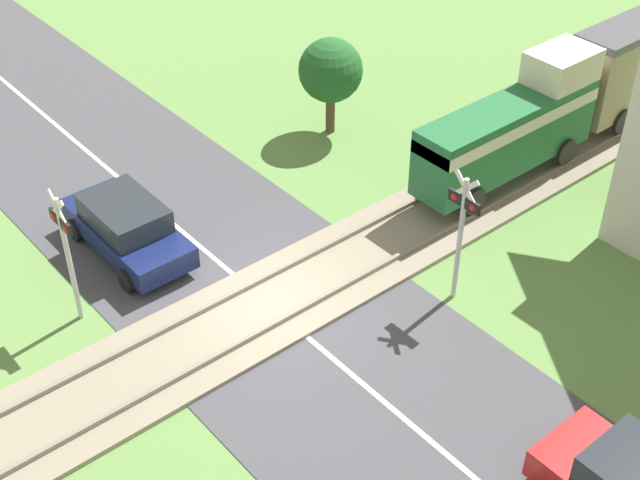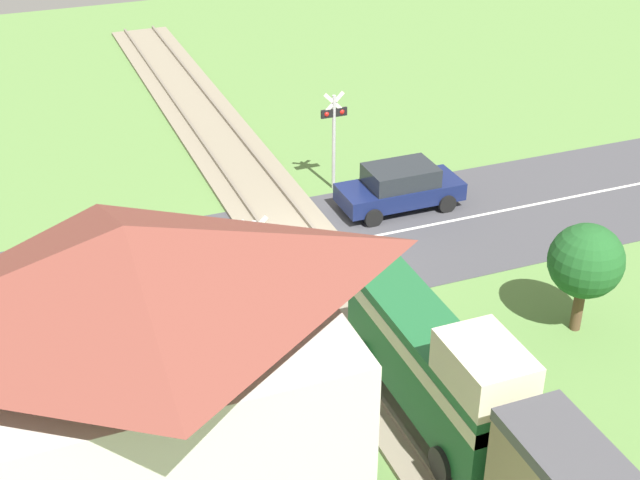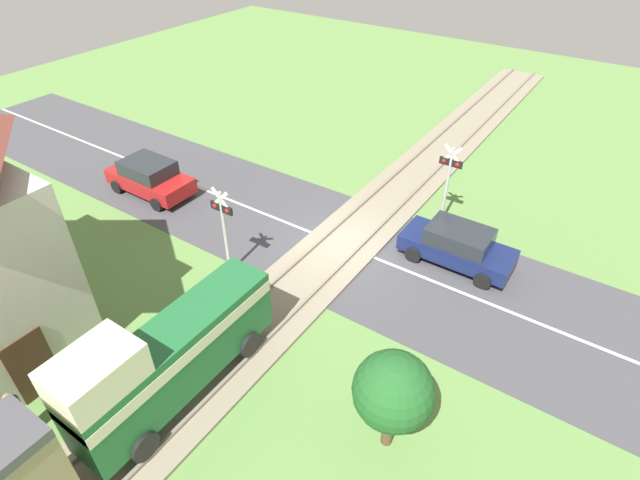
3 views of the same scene
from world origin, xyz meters
TOP-DOWN VIEW (x-y plane):
  - ground_plane at (0.00, 0.00)m, footprint 60.00×60.00m
  - road_surface at (0.00, 0.00)m, footprint 48.00×6.40m
  - track_bed at (0.00, 0.00)m, footprint 2.80×48.00m
  - car_near_crossing at (-3.93, -1.44)m, footprint 4.00×1.81m
  - crossing_signal_west_approach at (-2.49, -3.57)m, footprint 0.90×0.18m
  - crossing_signal_east_approach at (2.49, 3.57)m, footprint 0.90×0.18m
  - tree_roadside_hedge at (-5.23, 6.30)m, footprint 1.90×1.90m

SIDE VIEW (x-z plane):
  - ground_plane at x=0.00m, z-range 0.00..0.00m
  - road_surface at x=0.00m, z-range 0.00..0.02m
  - track_bed at x=0.00m, z-range -0.05..0.19m
  - car_near_crossing at x=-3.93m, z-range 0.03..1.51m
  - tree_roadside_hedge at x=-5.23m, z-range 0.53..3.52m
  - crossing_signal_west_approach at x=-2.49m, z-range 0.47..3.90m
  - crossing_signal_east_approach at x=2.49m, z-range 0.47..3.90m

